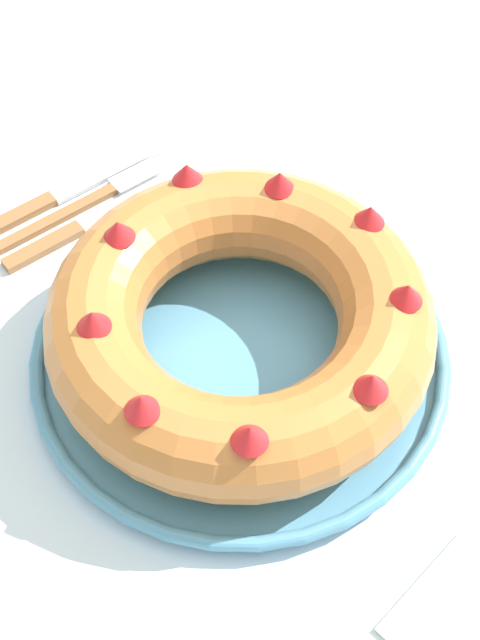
# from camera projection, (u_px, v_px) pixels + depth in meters

# --- Properties ---
(dining_table) EXTENTS (1.21, 1.23, 0.76)m
(dining_table) POSITION_uv_depth(u_px,v_px,m) (214.00, 419.00, 0.84)
(dining_table) COLOR silver
(dining_table) RESTS_ON ground_plane
(serving_dish) EXTENTS (0.36, 0.36, 0.02)m
(serving_dish) POSITION_uv_depth(u_px,v_px,m) (240.00, 356.00, 0.76)
(serving_dish) COLOR #518EB2
(serving_dish) RESTS_ON dining_table
(bundt_cake) EXTENTS (0.32, 0.32, 0.10)m
(bundt_cake) POSITION_uv_depth(u_px,v_px,m) (240.00, 320.00, 0.72)
(bundt_cake) COLOR #C67538
(bundt_cake) RESTS_ON serving_dish
(fork) EXTENTS (0.02, 0.20, 0.01)m
(fork) POSITION_uv_depth(u_px,v_px,m) (90.00, 201.00, 0.88)
(fork) COLOR #936038
(fork) RESTS_ON dining_table
(serving_knife) EXTENTS (0.02, 0.23, 0.01)m
(serving_knife) POSITION_uv_depth(u_px,v_px,m) (50.00, 200.00, 0.88)
(serving_knife) COLOR #936038
(serving_knife) RESTS_ON dining_table
(cake_knife) EXTENTS (0.02, 0.18, 0.01)m
(cake_knife) POSITION_uv_depth(u_px,v_px,m) (78.00, 229.00, 0.86)
(cake_knife) COLOR #936038
(cake_knife) RESTS_ON dining_table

